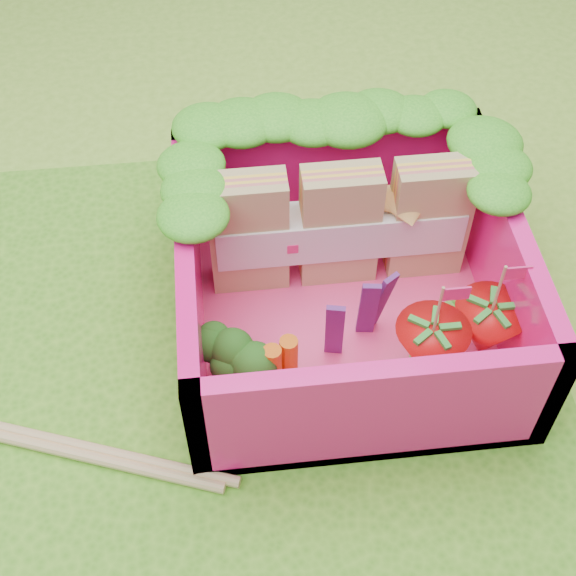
# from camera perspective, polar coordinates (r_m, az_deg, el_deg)

# --- Properties ---
(ground) EXTENTS (14.00, 14.00, 0.00)m
(ground) POSITION_cam_1_polar(r_m,az_deg,el_deg) (3.24, -3.80, -6.19)
(ground) COLOR #74B031
(ground) RESTS_ON ground
(placemat) EXTENTS (2.60, 2.60, 0.03)m
(placemat) POSITION_cam_1_polar(r_m,az_deg,el_deg) (3.23, -3.81, -6.05)
(placemat) COLOR #4D9B23
(placemat) RESTS_ON ground
(bento_floor) EXTENTS (1.30, 1.30, 0.05)m
(bento_floor) POSITION_cam_1_polar(r_m,az_deg,el_deg) (3.34, 4.04, -2.12)
(bento_floor) COLOR #F93F82
(bento_floor) RESTS_ON placemat
(bento_box) EXTENTS (1.30, 1.30, 0.55)m
(bento_box) POSITION_cam_1_polar(r_m,az_deg,el_deg) (3.15, 4.29, 0.66)
(bento_box) COLOR #FD1584
(bento_box) RESTS_ON placemat
(lettuce_ruffle) EXTENTS (1.43, 0.77, 0.11)m
(lettuce_ruffle) POSITION_cam_1_polar(r_m,az_deg,el_deg) (3.24, 3.32, 10.68)
(lettuce_ruffle) COLOR #2B961B
(lettuce_ruffle) RESTS_ON bento_box
(sandwich_stack) EXTENTS (1.06, 0.18, 0.56)m
(sandwich_stack) POSITION_cam_1_polar(r_m,az_deg,el_deg) (3.27, 3.78, 4.43)
(sandwich_stack) COLOR tan
(sandwich_stack) RESTS_ON bento_floor
(broccoli) EXTENTS (0.34, 0.34, 0.26)m
(broccoli) POSITION_cam_1_polar(r_m,az_deg,el_deg) (2.97, -4.00, -4.82)
(broccoli) COLOR #78B055
(broccoli) RESTS_ON bento_floor
(carrot_sticks) EXTENTS (0.13, 0.11, 0.27)m
(carrot_sticks) POSITION_cam_1_polar(r_m,az_deg,el_deg) (3.00, -0.53, -5.63)
(carrot_sticks) COLOR orange
(carrot_sticks) RESTS_ON bento_floor
(purple_wedges) EXTENTS (0.27, 0.16, 0.38)m
(purple_wedges) POSITION_cam_1_polar(r_m,az_deg,el_deg) (3.09, 5.22, -1.85)
(purple_wedges) COLOR #511B5F
(purple_wedges) RESTS_ON bento_floor
(strawberry_left) EXTENTS (0.28, 0.28, 0.52)m
(strawberry_left) POSITION_cam_1_polar(r_m,az_deg,el_deg) (3.07, 9.98, -4.45)
(strawberry_left) COLOR red
(strawberry_left) RESTS_ON bento_floor
(strawberry_right) EXTENTS (0.28, 0.28, 0.52)m
(strawberry_right) POSITION_cam_1_polar(r_m,az_deg,el_deg) (3.17, 13.88, -2.97)
(strawberry_right) COLOR red
(strawberry_right) RESTS_ON bento_floor
(snap_peas) EXTENTS (0.53, 0.58, 0.05)m
(snap_peas) POSITION_cam_1_polar(r_m,az_deg,el_deg) (3.26, 10.85, -3.56)
(snap_peas) COLOR green
(snap_peas) RESTS_ON bento_floor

